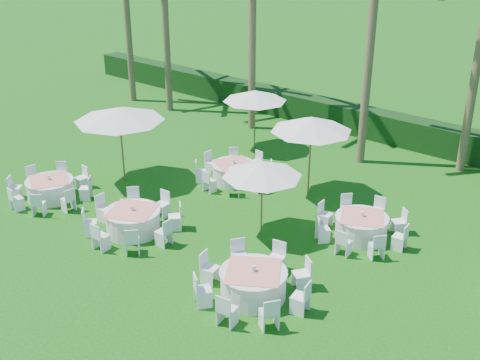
% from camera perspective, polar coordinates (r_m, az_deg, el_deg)
% --- Properties ---
extents(ground, '(120.00, 120.00, 0.00)m').
position_cam_1_polar(ground, '(18.72, -7.26, -5.32)').
color(ground, '#154E0D').
rests_on(ground, ground).
extents(hedge, '(34.00, 1.00, 1.20)m').
position_cam_1_polar(hedge, '(27.31, 11.19, 5.56)').
color(hedge, black).
rests_on(hedge, ground).
extents(banquet_table_a, '(2.84, 2.84, 0.87)m').
position_cam_1_polar(banquet_table_a, '(21.74, -17.54, -0.80)').
color(banquet_table_a, silver).
rests_on(banquet_table_a, ground).
extents(banquet_table_b, '(3.01, 3.01, 0.92)m').
position_cam_1_polar(banquet_table_b, '(18.92, -10.12, -3.80)').
color(banquet_table_b, silver).
rests_on(banquet_table_b, ground).
extents(banquet_table_c, '(3.09, 3.09, 0.93)m').
position_cam_1_polar(banquet_table_c, '(15.71, 1.26, -9.75)').
color(banquet_table_c, silver).
rests_on(banquet_table_c, ground).
extents(banquet_table_e, '(2.81, 2.81, 0.86)m').
position_cam_1_polar(banquet_table_e, '(22.05, -0.61, 0.77)').
color(banquet_table_e, silver).
rests_on(banquet_table_e, ground).
extents(banquet_table_f, '(2.84, 2.84, 0.87)m').
position_cam_1_polar(banquet_table_f, '(18.72, 11.43, -4.32)').
color(banquet_table_f, silver).
rests_on(banquet_table_f, ground).
extents(umbrella_a, '(3.21, 3.21, 2.82)m').
position_cam_1_polar(umbrella_a, '(21.76, -11.39, 6.16)').
color(umbrella_a, brown).
rests_on(umbrella_a, ground).
extents(umbrella_b, '(2.41, 2.41, 2.35)m').
position_cam_1_polar(umbrella_b, '(17.80, 2.12, 0.97)').
color(umbrella_b, brown).
rests_on(umbrella_b, ground).
extents(umbrella_c, '(2.61, 2.61, 2.50)m').
position_cam_1_polar(umbrella_c, '(24.53, 1.42, 8.00)').
color(umbrella_c, brown).
rests_on(umbrella_c, ground).
extents(umbrella_d, '(2.77, 2.77, 2.87)m').
position_cam_1_polar(umbrella_d, '(20.34, 6.79, 5.29)').
color(umbrella_d, brown).
rests_on(umbrella_d, ground).
extents(palm_b, '(4.22, 4.38, 10.20)m').
position_cam_1_polar(palm_b, '(26.37, 1.21, 16.47)').
color(palm_b, brown).
rests_on(palm_b, ground).
extents(palm_c, '(4.41, 4.07, 10.63)m').
position_cam_1_polar(palm_c, '(22.86, 12.51, 15.25)').
color(palm_c, brown).
rests_on(palm_c, ground).
extents(palm_d, '(4.40, 4.15, 7.46)m').
position_cam_1_polar(palm_d, '(23.42, 21.58, 10.28)').
color(palm_d, brown).
rests_on(palm_d, ground).
extents(palm_f, '(4.20, 4.39, 9.19)m').
position_cam_1_polar(palm_f, '(31.19, -10.76, 16.37)').
color(palm_f, brown).
rests_on(palm_f, ground).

